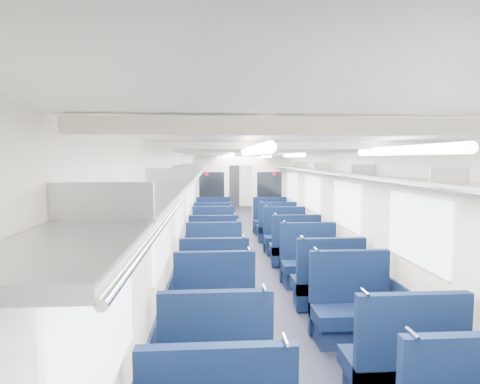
# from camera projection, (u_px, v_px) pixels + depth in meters

# --- Properties ---
(floor) EXTENTS (2.80, 18.00, 0.01)m
(floor) POSITION_uv_depth(u_px,v_px,m) (248.00, 251.00, 9.56)
(floor) COLOR black
(floor) RESTS_ON ground
(ceiling) EXTENTS (2.80, 18.00, 0.01)m
(ceiling) POSITION_uv_depth(u_px,v_px,m) (249.00, 152.00, 9.36)
(ceiling) COLOR silver
(ceiling) RESTS_ON wall_left
(wall_left) EXTENTS (0.02, 18.00, 2.35)m
(wall_left) POSITION_uv_depth(u_px,v_px,m) (189.00, 202.00, 9.36)
(wall_left) COLOR beige
(wall_left) RESTS_ON floor
(dado_left) EXTENTS (0.03, 17.90, 0.70)m
(dado_left) POSITION_uv_depth(u_px,v_px,m) (190.00, 237.00, 9.43)
(dado_left) COLOR #0F1932
(dado_left) RESTS_ON floor
(wall_right) EXTENTS (0.02, 18.00, 2.35)m
(wall_right) POSITION_uv_depth(u_px,v_px,m) (307.00, 202.00, 9.56)
(wall_right) COLOR beige
(wall_right) RESTS_ON floor
(dado_right) EXTENTS (0.03, 17.90, 0.70)m
(dado_right) POSITION_uv_depth(u_px,v_px,m) (306.00, 235.00, 9.62)
(dado_right) COLOR #0F1932
(dado_right) RESTS_ON floor
(wall_far) EXTENTS (2.80, 0.02, 2.35)m
(wall_far) POSITION_uv_depth(u_px,v_px,m) (231.00, 181.00, 18.41)
(wall_far) COLOR beige
(wall_far) RESTS_ON floor
(luggage_rack_left) EXTENTS (0.36, 17.40, 0.18)m
(luggage_rack_left) POSITION_uv_depth(u_px,v_px,m) (197.00, 168.00, 9.31)
(luggage_rack_left) COLOR #B2B5BA
(luggage_rack_left) RESTS_ON wall_left
(luggage_rack_right) EXTENTS (0.36, 17.40, 0.18)m
(luggage_rack_right) POSITION_uv_depth(u_px,v_px,m) (299.00, 168.00, 9.48)
(luggage_rack_right) COLOR #B2B5BA
(luggage_rack_right) RESTS_ON wall_right
(windows) EXTENTS (2.78, 15.60, 0.75)m
(windows) POSITION_uv_depth(u_px,v_px,m) (250.00, 193.00, 8.99)
(windows) COLOR white
(windows) RESTS_ON wall_left
(ceiling_fittings) EXTENTS (2.70, 16.06, 0.11)m
(ceiling_fittings) POSITION_uv_depth(u_px,v_px,m) (250.00, 155.00, 9.11)
(ceiling_fittings) COLOR beige
(ceiling_fittings) RESTS_ON ceiling
(end_door) EXTENTS (0.75, 0.06, 2.00)m
(end_door) POSITION_uv_depth(u_px,v_px,m) (231.00, 185.00, 18.36)
(end_door) COLOR black
(end_door) RESTS_ON floor
(bulkhead) EXTENTS (2.80, 0.10, 2.35)m
(bulkhead) POSITION_uv_depth(u_px,v_px,m) (241.00, 191.00, 12.13)
(bulkhead) COLOR beige
(bulkhead) RESTS_ON floor
(seat_4) EXTENTS (0.99, 0.55, 1.11)m
(seat_4) POSITION_uv_depth(u_px,v_px,m) (216.00, 366.00, 3.59)
(seat_4) COLOR #0C1B3D
(seat_4) RESTS_ON floor
(seat_5) EXTENTS (0.99, 0.55, 1.11)m
(seat_5) POSITION_uv_depth(u_px,v_px,m) (403.00, 369.00, 3.53)
(seat_5) COLOR #0C1B3D
(seat_5) RESTS_ON floor
(seat_6) EXTENTS (0.99, 0.55, 1.11)m
(seat_6) POSITION_uv_depth(u_px,v_px,m) (215.00, 315.00, 4.77)
(seat_6) COLOR #0C1B3D
(seat_6) RESTS_ON floor
(seat_7) EXTENTS (0.99, 0.55, 1.11)m
(seat_7) POSITION_uv_depth(u_px,v_px,m) (352.00, 313.00, 4.83)
(seat_7) COLOR #0C1B3D
(seat_7) RESTS_ON floor
(seat_8) EXTENTS (0.99, 0.55, 1.11)m
(seat_8) POSITION_uv_depth(u_px,v_px,m) (214.00, 286.00, 5.85)
(seat_8) COLOR #0C1B3D
(seat_8) RESTS_ON floor
(seat_9) EXTENTS (0.99, 0.55, 1.11)m
(seat_9) POSITION_uv_depth(u_px,v_px,m) (328.00, 286.00, 5.85)
(seat_9) COLOR #0C1B3D
(seat_9) RESTS_ON floor
(seat_10) EXTENTS (0.99, 0.55, 1.11)m
(seat_10) POSITION_uv_depth(u_px,v_px,m) (214.00, 265.00, 7.00)
(seat_10) COLOR #0C1B3D
(seat_10) RESTS_ON floor
(seat_11) EXTENTS (0.99, 0.55, 1.11)m
(seat_11) POSITION_uv_depth(u_px,v_px,m) (309.00, 265.00, 6.96)
(seat_11) COLOR #0C1B3D
(seat_11) RESTS_ON floor
(seat_12) EXTENTS (0.99, 0.55, 1.11)m
(seat_12) POSITION_uv_depth(u_px,v_px,m) (214.00, 250.00, 8.12)
(seat_12) COLOR #0C1B3D
(seat_12) RESTS_ON floor
(seat_13) EXTENTS (0.99, 0.55, 1.11)m
(seat_13) POSITION_uv_depth(u_px,v_px,m) (295.00, 249.00, 8.19)
(seat_13) COLOR #0C1B3D
(seat_13) RESTS_ON floor
(seat_14) EXTENTS (0.99, 0.55, 1.11)m
(seat_14) POSITION_uv_depth(u_px,v_px,m) (214.00, 238.00, 9.35)
(seat_14) COLOR #0C1B3D
(seat_14) RESTS_ON floor
(seat_15) EXTENTS (0.99, 0.55, 1.11)m
(seat_15) POSITION_uv_depth(u_px,v_px,m) (285.00, 239.00, 9.27)
(seat_15) COLOR #0C1B3D
(seat_15) RESTS_ON floor
(seat_16) EXTENTS (0.99, 0.55, 1.11)m
(seat_16) POSITION_uv_depth(u_px,v_px,m) (214.00, 230.00, 10.39)
(seat_16) COLOR #0C1B3D
(seat_16) RESTS_ON floor
(seat_17) EXTENTS (0.99, 0.55, 1.11)m
(seat_17) POSITION_uv_depth(u_px,v_px,m) (277.00, 229.00, 10.52)
(seat_17) COLOR #0C1B3D
(seat_17) RESTS_ON floor
(seat_18) EXTENTS (0.99, 0.55, 1.11)m
(seat_18) POSITION_uv_depth(u_px,v_px,m) (213.00, 222.00, 11.65)
(seat_18) COLOR #0C1B3D
(seat_18) RESTS_ON floor
(seat_19) EXTENTS (0.99, 0.55, 1.11)m
(seat_19) POSITION_uv_depth(u_px,v_px,m) (270.00, 223.00, 11.64)
(seat_19) COLOR #0C1B3D
(seat_19) RESTS_ON floor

